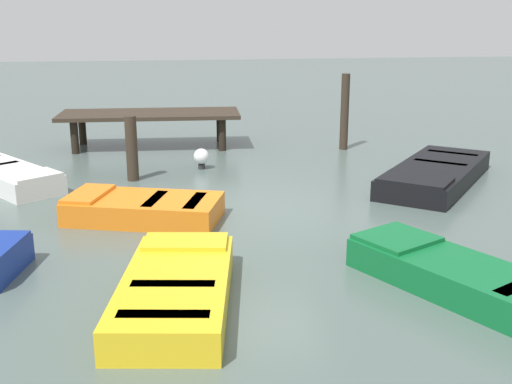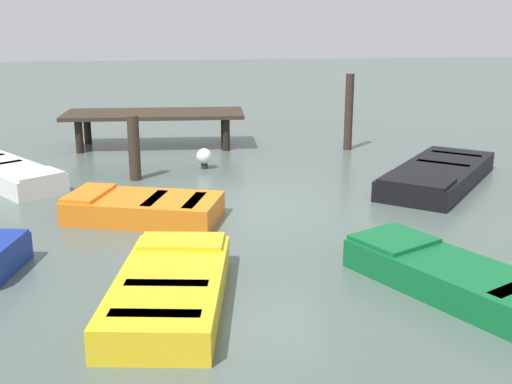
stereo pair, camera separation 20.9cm
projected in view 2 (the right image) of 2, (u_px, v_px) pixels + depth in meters
ground_plane at (256, 210)px, 11.53m from camera, size 80.00×80.00×0.00m
dock_segment at (154, 116)px, 16.84m from camera, size 4.85×2.01×0.95m
rowboat_orange at (143, 207)px, 10.98m from camera, size 2.88×2.03×0.46m
rowboat_green at (488, 291)px, 7.66m from camera, size 2.83×4.12×0.46m
rowboat_black at (438, 174)px, 13.24m from camera, size 3.66×4.02×0.46m
rowboat_yellow at (170, 288)px, 7.73m from camera, size 1.73×3.03×0.46m
rowboat_white at (9, 174)px, 13.30m from camera, size 2.79×3.26×0.46m
mooring_piling_mid_left at (134, 148)px, 13.49m from camera, size 0.25×0.25×1.41m
mooring_piling_near_right at (349, 112)px, 16.47m from camera, size 0.22×0.22×2.00m
marker_buoy at (204, 157)px, 14.58m from camera, size 0.36×0.36×0.48m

